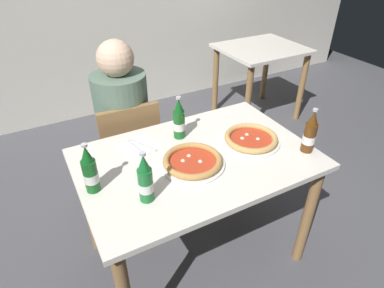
{
  "coord_description": "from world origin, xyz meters",
  "views": [
    {
      "loc": [
        -0.67,
        -1.19,
        1.74
      ],
      "look_at": [
        0.0,
        0.05,
        0.8
      ],
      "focal_mm": 30.55,
      "sensor_mm": 36.0,
      "label": 1
    }
  ],
  "objects_px": {
    "diner_seated": "(125,133)",
    "dining_table_background": "(260,63)",
    "pizza_marinara_far": "(251,139)",
    "beer_bottle_extra": "(179,121)",
    "beer_bottle_right": "(310,134)",
    "beer_bottle_left": "(90,171)",
    "napkin_with_cutlery": "(140,146)",
    "chair_behind_table": "(129,150)",
    "beer_bottle_center": "(145,180)",
    "pizza_margherita_near": "(193,161)",
    "dining_table_main": "(196,174)"
  },
  "relations": [
    {
      "from": "diner_seated",
      "to": "dining_table_background",
      "type": "distance_m",
      "value": 1.76
    },
    {
      "from": "pizza_marinara_far",
      "to": "beer_bottle_extra",
      "type": "height_order",
      "value": "beer_bottle_extra"
    },
    {
      "from": "beer_bottle_right",
      "to": "beer_bottle_extra",
      "type": "xyz_separation_m",
      "value": [
        -0.53,
        0.44,
        0.0
      ]
    },
    {
      "from": "beer_bottle_left",
      "to": "napkin_with_cutlery",
      "type": "bearing_deg",
      "value": 36.53
    },
    {
      "from": "chair_behind_table",
      "to": "beer_bottle_right",
      "type": "bearing_deg",
      "value": 133.02
    },
    {
      "from": "beer_bottle_center",
      "to": "beer_bottle_extra",
      "type": "height_order",
      "value": "same"
    },
    {
      "from": "beer_bottle_extra",
      "to": "diner_seated",
      "type": "bearing_deg",
      "value": 112.97
    },
    {
      "from": "beer_bottle_right",
      "to": "napkin_with_cutlery",
      "type": "relative_size",
      "value": 1.08
    },
    {
      "from": "chair_behind_table",
      "to": "diner_seated",
      "type": "relative_size",
      "value": 0.7
    },
    {
      "from": "chair_behind_table",
      "to": "pizza_margherita_near",
      "type": "xyz_separation_m",
      "value": [
        0.13,
        -0.66,
        0.29
      ]
    },
    {
      "from": "beer_bottle_left",
      "to": "napkin_with_cutlery",
      "type": "height_order",
      "value": "beer_bottle_left"
    },
    {
      "from": "pizza_marinara_far",
      "to": "beer_bottle_extra",
      "type": "distance_m",
      "value": 0.41
    },
    {
      "from": "pizza_marinara_far",
      "to": "beer_bottle_center",
      "type": "xyz_separation_m",
      "value": [
        -0.67,
        -0.15,
        0.08
      ]
    },
    {
      "from": "beer_bottle_right",
      "to": "beer_bottle_extra",
      "type": "height_order",
      "value": "same"
    },
    {
      "from": "dining_table_main",
      "to": "dining_table_background",
      "type": "relative_size",
      "value": 1.5
    },
    {
      "from": "chair_behind_table",
      "to": "beer_bottle_extra",
      "type": "bearing_deg",
      "value": 117.99
    },
    {
      "from": "dining_table_background",
      "to": "beer_bottle_center",
      "type": "xyz_separation_m",
      "value": [
        -1.8,
        -1.48,
        0.26
      ]
    },
    {
      "from": "dining_table_main",
      "to": "chair_behind_table",
      "type": "bearing_deg",
      "value": 106.68
    },
    {
      "from": "pizza_marinara_far",
      "to": "napkin_with_cutlery",
      "type": "height_order",
      "value": "pizza_marinara_far"
    },
    {
      "from": "pizza_marinara_far",
      "to": "beer_bottle_center",
      "type": "relative_size",
      "value": 1.28
    },
    {
      "from": "napkin_with_cutlery",
      "to": "diner_seated",
      "type": "bearing_deg",
      "value": 83.85
    },
    {
      "from": "diner_seated",
      "to": "dining_table_background",
      "type": "relative_size",
      "value": 1.51
    },
    {
      "from": "dining_table_background",
      "to": "beer_bottle_center",
      "type": "distance_m",
      "value": 2.35
    },
    {
      "from": "dining_table_background",
      "to": "beer_bottle_left",
      "type": "height_order",
      "value": "beer_bottle_left"
    },
    {
      "from": "pizza_margherita_near",
      "to": "beer_bottle_right",
      "type": "distance_m",
      "value": 0.62
    },
    {
      "from": "dining_table_main",
      "to": "beer_bottle_right",
      "type": "height_order",
      "value": "beer_bottle_right"
    },
    {
      "from": "chair_behind_table",
      "to": "beer_bottle_extra",
      "type": "height_order",
      "value": "beer_bottle_extra"
    },
    {
      "from": "beer_bottle_extra",
      "to": "napkin_with_cutlery",
      "type": "xyz_separation_m",
      "value": [
        -0.24,
        0.01,
        -0.1
      ]
    },
    {
      "from": "chair_behind_table",
      "to": "dining_table_background",
      "type": "height_order",
      "value": "chair_behind_table"
    },
    {
      "from": "diner_seated",
      "to": "beer_bottle_center",
      "type": "height_order",
      "value": "diner_seated"
    },
    {
      "from": "pizza_marinara_far",
      "to": "diner_seated",
      "type": "bearing_deg",
      "value": 126.76
    },
    {
      "from": "beer_bottle_left",
      "to": "beer_bottle_right",
      "type": "relative_size",
      "value": 1.0
    },
    {
      "from": "pizza_margherita_near",
      "to": "dining_table_background",
      "type": "bearing_deg",
      "value": 41.9
    },
    {
      "from": "dining_table_main",
      "to": "beer_bottle_extra",
      "type": "bearing_deg",
      "value": 87.75
    },
    {
      "from": "dining_table_main",
      "to": "chair_behind_table",
      "type": "distance_m",
      "value": 0.65
    },
    {
      "from": "beer_bottle_left",
      "to": "beer_bottle_center",
      "type": "xyz_separation_m",
      "value": [
        0.19,
        -0.17,
        0.0
      ]
    },
    {
      "from": "chair_behind_table",
      "to": "diner_seated",
      "type": "bearing_deg",
      "value": -90.85
    },
    {
      "from": "beer_bottle_right",
      "to": "beer_bottle_center",
      "type": "bearing_deg",
      "value": 176.49
    },
    {
      "from": "beer_bottle_right",
      "to": "dining_table_background",
      "type": "bearing_deg",
      "value": 58.96
    },
    {
      "from": "beer_bottle_extra",
      "to": "pizza_margherita_near",
      "type": "bearing_deg",
      "value": -102.61
    },
    {
      "from": "pizza_margherita_near",
      "to": "napkin_with_cutlery",
      "type": "distance_m",
      "value": 0.33
    },
    {
      "from": "chair_behind_table",
      "to": "beer_bottle_extra",
      "type": "xyz_separation_m",
      "value": [
        0.19,
        -0.39,
        0.37
      ]
    },
    {
      "from": "dining_table_main",
      "to": "beer_bottle_center",
      "type": "bearing_deg",
      "value": -153.39
    },
    {
      "from": "chair_behind_table",
      "to": "dining_table_background",
      "type": "xyz_separation_m",
      "value": [
        1.64,
        0.7,
        0.11
      ]
    },
    {
      "from": "beer_bottle_extra",
      "to": "napkin_with_cutlery",
      "type": "relative_size",
      "value": 1.08
    },
    {
      "from": "pizza_margherita_near",
      "to": "pizza_marinara_far",
      "type": "bearing_deg",
      "value": 4.43
    },
    {
      "from": "pizza_marinara_far",
      "to": "beer_bottle_extra",
      "type": "relative_size",
      "value": 1.28
    },
    {
      "from": "diner_seated",
      "to": "beer_bottle_left",
      "type": "bearing_deg",
      "value": -117.98
    },
    {
      "from": "beer_bottle_center",
      "to": "beer_bottle_right",
      "type": "height_order",
      "value": "same"
    },
    {
      "from": "dining_table_background",
      "to": "pizza_margherita_near",
      "type": "xyz_separation_m",
      "value": [
        -1.51,
        -1.36,
        0.18
      ]
    }
  ]
}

